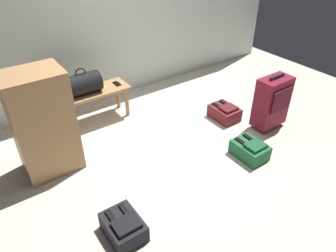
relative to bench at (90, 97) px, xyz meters
The scene contains 9 objects.
ground_plane 1.26m from the bench, 60.74° to the right, with size 6.60×6.60×0.00m, color beige.
bench is the anchor object (origin of this frame).
duffel_bag_black 0.21m from the bench, behind, with size 0.44×0.26×0.34m.
cell_phone 0.39m from the bench, ahead, with size 0.07×0.14×0.01m.
suitcase_upright_burgundy 2.27m from the bench, 38.57° to the right, with size 0.43×0.26×0.71m.
backpack_maroon 1.76m from the bench, 33.36° to the right, with size 0.28×0.38×0.21m.
backpack_dark 1.90m from the bench, 106.29° to the right, with size 0.28×0.38×0.21m.
backpack_green 2.05m from the bench, 56.50° to the right, with size 0.28×0.38×0.21m.
side_cabinet 0.95m from the bench, 141.03° to the right, with size 0.56×0.44×1.10m.
Camera 1 is at (-1.78, -2.32, 2.23)m, focal length 33.01 mm.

